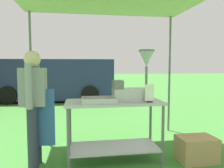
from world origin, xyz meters
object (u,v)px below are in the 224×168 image
object	(u,v)px
donut_tray	(98,101)
van_navy	(54,79)
vendor	(34,103)
menu_sign	(149,95)
donut_cart	(114,118)
donut_fryer	(135,84)
supply_crate	(196,149)

from	to	relation	value
donut_tray	van_navy	size ratio (longest dim) A/B	0.09
vendor	menu_sign	bearing A→B (deg)	-6.81
van_navy	donut_tray	bearing A→B (deg)	-78.20
donut_cart	van_navy	world-z (taller)	van_navy
donut_tray	donut_fryer	bearing A→B (deg)	9.85
supply_crate	van_navy	distance (m)	6.96
supply_crate	van_navy	size ratio (longest dim) A/B	0.11
donut_fryer	menu_sign	bearing A→B (deg)	-50.06
donut_fryer	supply_crate	distance (m)	1.33
donut_fryer	van_navy	distance (m)	6.44
donut_fryer	van_navy	world-z (taller)	van_navy
donut_tray	van_navy	distance (m)	6.39
donut_fryer	vendor	distance (m)	1.45
menu_sign	van_navy	world-z (taller)	van_navy
supply_crate	donut_fryer	bearing A→B (deg)	167.73
supply_crate	donut_cart	bearing A→B (deg)	170.79
van_navy	supply_crate	bearing A→B (deg)	-66.64
donut_cart	donut_tray	size ratio (longest dim) A/B	2.94
donut_cart	supply_crate	xyz separation A→B (m)	(1.20, -0.20, -0.46)
donut_fryer	supply_crate	xyz separation A→B (m)	(0.90, -0.19, -0.97)
donut_tray	supply_crate	size ratio (longest dim) A/B	0.88
donut_tray	van_navy	world-z (taller)	van_navy
donut_cart	supply_crate	bearing A→B (deg)	-9.21
vendor	van_navy	xyz separation A→B (m)	(-0.43, 6.17, -0.03)
donut_cart	vendor	bearing A→B (deg)	-179.85
donut_tray	supply_crate	xyz separation A→B (m)	(1.44, -0.10, -0.74)
donut_fryer	donut_tray	bearing A→B (deg)	-170.15
menu_sign	vendor	size ratio (longest dim) A/B	0.16
donut_cart	van_navy	distance (m)	6.36
donut_tray	donut_fryer	size ratio (longest dim) A/B	0.64
vendor	van_navy	world-z (taller)	van_navy
menu_sign	vendor	bearing A→B (deg)	173.19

